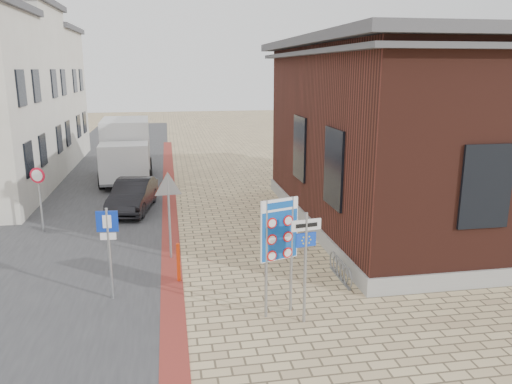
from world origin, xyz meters
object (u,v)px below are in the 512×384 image
object	(u,v)px
border_sign	(279,232)
bollard	(178,263)
parking_sign	(108,238)
essen_sign	(306,250)
box_truck	(126,150)
sedan	(133,195)

from	to	relation	value
border_sign	bollard	distance (m)	3.58
parking_sign	essen_sign	bearing A→B (deg)	-18.58
box_truck	border_sign	size ratio (longest dim) A/B	2.11
border_sign	essen_sign	size ratio (longest dim) A/B	1.08
box_truck	sedan	bearing A→B (deg)	-85.77
bollard	box_truck	bearing A→B (deg)	99.71
border_sign	parking_sign	xyz separation A→B (m)	(-4.00, 1.50, -0.42)
essen_sign	parking_sign	distance (m)	4.92
box_truck	essen_sign	size ratio (longest dim) A/B	2.28
parking_sign	box_truck	bearing A→B (deg)	97.79
sedan	parking_sign	size ratio (longest dim) A/B	1.64
border_sign	essen_sign	xyz separation A→B (m)	(0.50, -0.49, -0.29)
box_truck	parking_sign	size ratio (longest dim) A/B	2.50
box_truck	border_sign	xyz separation A→B (m)	(4.64, -15.97, 0.45)
border_sign	parking_sign	distance (m)	4.29
box_truck	border_sign	bearing A→B (deg)	-75.80
box_truck	border_sign	distance (m)	16.64
essen_sign	bollard	world-z (taller)	essen_sign
box_truck	essen_sign	distance (m)	17.24
box_truck	essen_sign	world-z (taller)	box_truck
sedan	bollard	size ratio (longest dim) A/B	3.58
sedan	border_sign	size ratio (longest dim) A/B	1.38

